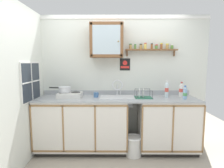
# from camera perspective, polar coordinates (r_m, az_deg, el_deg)

# --- Properties ---
(floor) EXTENTS (5.80, 5.80, 0.00)m
(floor) POSITION_cam_1_polar(r_m,az_deg,el_deg) (3.20, 1.60, -22.49)
(floor) COLOR #9E9384
(floor) RESTS_ON ground
(back_wall) EXTENTS (3.40, 0.07, 2.43)m
(back_wall) POSITION_cam_1_polar(r_m,az_deg,el_deg) (3.49, 1.42, 1.15)
(back_wall) COLOR silver
(back_wall) RESTS_ON ground
(side_wall_left) EXTENTS (0.05, 3.45, 2.43)m
(side_wall_left) POSITION_cam_1_polar(r_m,az_deg,el_deg) (2.89, -27.77, -0.99)
(side_wall_left) COLOR silver
(side_wall_left) RESTS_ON ground
(lower_cabinet_run) EXTENTS (1.57, 0.64, 0.93)m
(lower_cabinet_run) POSITION_cam_1_polar(r_m,az_deg,el_deg) (3.36, -9.19, -12.40)
(lower_cabinet_run) COLOR black
(lower_cabinet_run) RESTS_ON ground
(lower_cabinet_run_right) EXTENTS (1.01, 0.64, 0.93)m
(lower_cabinet_run_right) POSITION_cam_1_polar(r_m,az_deg,el_deg) (3.45, 16.78, -12.09)
(lower_cabinet_run_right) COLOR black
(lower_cabinet_run_right) RESTS_ON ground
(countertop) EXTENTS (2.76, 0.67, 0.03)m
(countertop) POSITION_cam_1_polar(r_m,az_deg,el_deg) (3.19, 1.52, -4.53)
(countertop) COLOR #9EA3A8
(countertop) RESTS_ON lower_cabinet_run
(backsplash) EXTENTS (2.76, 0.02, 0.08)m
(backsplash) POSITION_cam_1_polar(r_m,az_deg,el_deg) (3.48, 1.42, -2.65)
(backsplash) COLOR #9EA3A8
(backsplash) RESTS_ON countertop
(sink) EXTENTS (0.59, 0.45, 0.44)m
(sink) POSITION_cam_1_polar(r_m,az_deg,el_deg) (3.23, 1.63, -4.63)
(sink) COLOR silver
(sink) RESTS_ON countertop
(hot_plate_stove) EXTENTS (0.40, 0.31, 0.09)m
(hot_plate_stove) POSITION_cam_1_polar(r_m,az_deg,el_deg) (3.26, -12.97, -3.37)
(hot_plate_stove) COLOR silver
(hot_plate_stove) RESTS_ON countertop
(saucepan) EXTENTS (0.39, 0.21, 0.09)m
(saucepan) POSITION_cam_1_polar(r_m,az_deg,el_deg) (3.29, -14.61, -1.59)
(saucepan) COLOR silver
(saucepan) RESTS_ON hot_plate_stove
(bottle_water_clear_0) EXTENTS (0.06, 0.06, 0.29)m
(bottle_water_clear_0) POSITION_cam_1_polar(r_m,az_deg,el_deg) (3.32, 16.71, -1.70)
(bottle_water_clear_0) COLOR silver
(bottle_water_clear_0) RESTS_ON countertop
(bottle_water_blue_1) EXTENTS (0.07, 0.07, 0.23)m
(bottle_water_blue_1) POSITION_cam_1_polar(r_m,az_deg,el_deg) (3.28, 21.85, -2.67)
(bottle_water_blue_1) COLOR #8CB7E0
(bottle_water_blue_1) RESTS_ON countertop
(bottle_opaque_white_2) EXTENTS (0.08, 0.08, 0.27)m
(bottle_opaque_white_2) POSITION_cam_1_polar(r_m,az_deg,el_deg) (3.45, 20.85, -1.78)
(bottle_opaque_white_2) COLOR white
(bottle_opaque_white_2) RESTS_ON countertop
(dish_rack) EXTENTS (0.29, 0.24, 0.17)m
(dish_rack) POSITION_cam_1_polar(r_m,az_deg,el_deg) (3.20, 9.55, -3.63)
(dish_rack) COLOR #26664C
(dish_rack) RESTS_ON countertop
(mug) EXTENTS (0.09, 0.11, 0.09)m
(mug) POSITION_cam_1_polar(r_m,az_deg,el_deg) (3.23, -4.99, -3.33)
(mug) COLOR #3F6699
(mug) RESTS_ON countertop
(wall_cabinet) EXTENTS (0.58, 0.30, 0.60)m
(wall_cabinet) POSITION_cam_1_polar(r_m,az_deg,el_deg) (3.33, -1.68, 13.39)
(wall_cabinet) COLOR brown
(spice_shelf) EXTENTS (0.93, 0.14, 0.23)m
(spice_shelf) POSITION_cam_1_polar(r_m,az_deg,el_deg) (3.46, 12.26, 10.71)
(spice_shelf) COLOR brown
(warning_sign) EXTENTS (0.19, 0.01, 0.22)m
(warning_sign) POSITION_cam_1_polar(r_m,az_deg,el_deg) (3.45, 4.07, 6.09)
(warning_sign) COLOR black
(window) EXTENTS (0.03, 0.66, 0.64)m
(window) POSITION_cam_1_polar(r_m,az_deg,el_deg) (3.23, -23.96, 0.66)
(window) COLOR #262D38
(trash_bin) EXTENTS (0.30, 0.30, 0.33)m
(trash_bin) POSITION_cam_1_polar(r_m,az_deg,el_deg) (3.26, 6.77, -18.55)
(trash_bin) COLOR silver
(trash_bin) RESTS_ON ground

